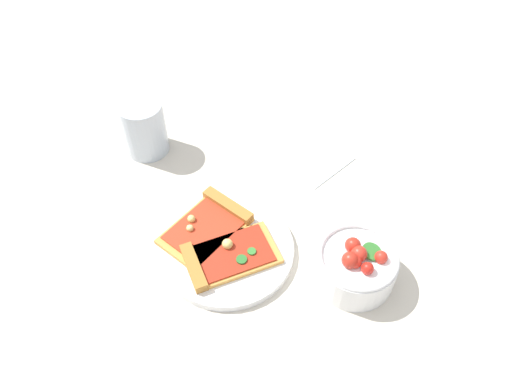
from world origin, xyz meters
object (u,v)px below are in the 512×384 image
object	(u,v)px
salad_bowl	(356,265)
plate	(227,250)
soda_glass	(144,129)
paper_napkin	(310,155)
pizza_slice_far	(210,225)
pizza_slice_near	(225,257)

from	to	relation	value
salad_bowl	plate	bearing A→B (deg)	114.26
soda_glass	paper_napkin	xyz separation A→B (m)	(0.18, -0.26, -0.05)
pizza_slice_far	soda_glass	distance (m)	0.25
plate	salad_bowl	bearing A→B (deg)	-65.74
soda_glass	paper_napkin	world-z (taller)	soda_glass
plate	paper_napkin	world-z (taller)	plate
plate	paper_napkin	xyz separation A→B (m)	(0.27, 0.02, -0.01)
plate	pizza_slice_near	world-z (taller)	pizza_slice_near
salad_bowl	paper_napkin	distance (m)	0.28
plate	salad_bowl	size ratio (longest dim) A/B	1.74
plate	paper_napkin	bearing A→B (deg)	3.53
pizza_slice_far	soda_glass	xyz separation A→B (m)	(0.08, 0.23, 0.03)
pizza_slice_far	salad_bowl	xyz separation A→B (m)	(0.07, -0.24, 0.01)
pizza_slice_near	soda_glass	bearing A→B (deg)	68.82
salad_bowl	paper_napkin	bearing A→B (deg)	47.87
plate	pizza_slice_near	bearing A→B (deg)	-147.36
salad_bowl	paper_napkin	size ratio (longest dim) A/B	0.95
pizza_slice_near	soda_glass	world-z (taller)	soda_glass
soda_glass	plate	bearing A→B (deg)	-108.49
pizza_slice_far	paper_napkin	xyz separation A→B (m)	(0.26, -0.03, -0.02)
pizza_slice_near	pizza_slice_far	bearing A→B (deg)	61.62
pizza_slice_near	plate	bearing A→B (deg)	32.64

